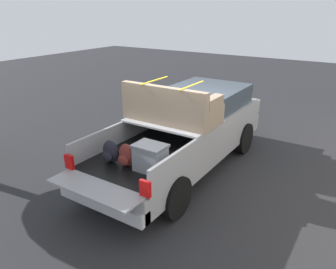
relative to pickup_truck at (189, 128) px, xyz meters
The scene contains 2 objects.
ground_plane 1.02m from the pickup_truck, behind, with size 40.00×40.00×0.00m, color #262628.
pickup_truck is the anchor object (origin of this frame).
Camera 1 is at (-6.18, -3.62, 3.70)m, focal length 34.74 mm.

